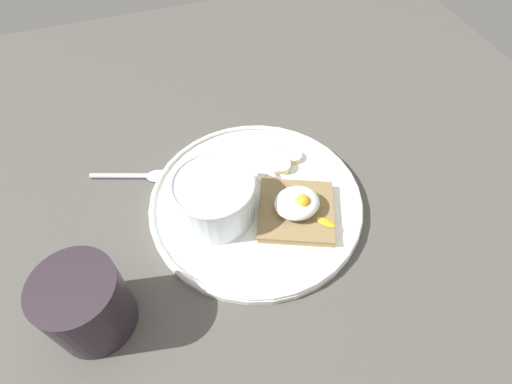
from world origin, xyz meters
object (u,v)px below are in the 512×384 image
Objects in this scene: oatmeal_bowl at (214,196)px; banana_slice_left at (293,156)px; banana_slice_front at (266,177)px; banana_slice_right at (282,166)px; toast_slice at (296,211)px; spoon at (140,176)px; poached_egg at (298,203)px; banana_slice_back at (275,153)px; coffee_mug at (86,304)px.

oatmeal_bowl is 2.96× the size of banana_slice_left.
banana_slice_right is at bearing -156.97° from banana_slice_front.
banana_slice_left is at bearing -150.43° from banana_slice_right.
oatmeal_bowl is at bearing -22.62° from toast_slice.
spoon is at bearing -11.36° from banana_slice_left.
banana_slice_front is at bearing 26.10° from banana_slice_left.
poached_egg is at bearing 104.09° from banana_slice_front.
coffee_mug is (29.02, 17.45, 3.45)cm from banana_slice_back.
banana_slice_left is at bearing -109.55° from poached_egg.
toast_slice is 4.71× the size of banana_slice_front.
banana_slice_front is 0.30× the size of coffee_mug.
spoon is (19.67, -14.72, -3.34)cm from poached_egg.
spoon is at bearing -36.81° from poached_egg.
banana_slice_back is at bearing -95.85° from poached_egg.
oatmeal_bowl is 3.94× the size of banana_slice_front.
toast_slice is 3.54× the size of banana_slice_left.
coffee_mug is (17.33, 10.31, 0.67)cm from oatmeal_bowl.
banana_slice_left reaches higher than spoon.
poached_egg is 2.66× the size of banana_slice_front.
banana_slice_front and banana_slice_back have the same top height.
poached_egg is 2.00× the size of banana_slice_left.
banana_slice_front is 0.75× the size of banana_slice_left.
spoon is at bearing -48.27° from oatmeal_bowl.
toast_slice is at bearing -167.87° from coffee_mug.
banana_slice_right is (-1.18, -8.55, -0.07)cm from toast_slice.
banana_slice_left is 0.94× the size of banana_slice_right.
banana_slice_right is at bearing -97.84° from toast_slice.
toast_slice is at bearing 69.86° from banana_slice_left.
banana_slice_back is (-11.69, -7.15, -2.79)cm from oatmeal_bowl.
coffee_mug reaches higher than toast_slice.
banana_slice_back is 1.08× the size of banana_slice_right.
banana_slice_back is (-3.04, -4.19, -0.03)cm from banana_slice_front.
toast_slice reaches higher than banana_slice_left.
banana_slice_front is at bearing -76.33° from toast_slice.
toast_slice reaches higher than banana_slice_front.
banana_slice_back is 21.12cm from spoon.
poached_egg reaches higher than banana_slice_back.
oatmeal_bowl is at bearing 18.86° from banana_slice_front.
banana_slice_right is (2.47, 1.40, 0.24)cm from banana_slice_left.
coffee_mug is at bearing 68.37° from spoon.
banana_slice_left and banana_slice_back have the same top height.
banana_slice_front reaches higher than spoon.
coffee_mug is at bearing 26.88° from banana_slice_left.
banana_slice_back is at bearing -32.81° from banana_slice_left.
poached_egg is at bearing 70.45° from banana_slice_left.
oatmeal_bowl is at bearing 131.73° from spoon.
oatmeal_bowl reaches higher than banana_slice_back.
banana_slice_back is at bearing -96.30° from toast_slice.
poached_egg is (-0.08, 0.10, 1.97)cm from toast_slice.
banana_slice_back is at bearing -125.97° from banana_slice_front.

